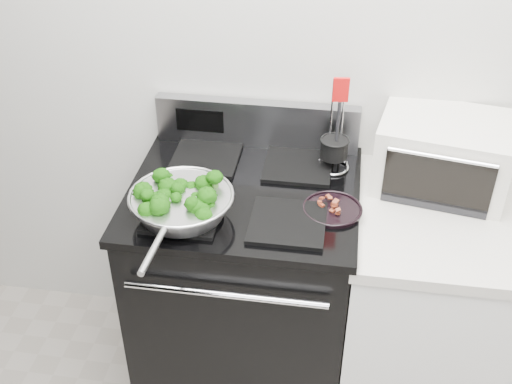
% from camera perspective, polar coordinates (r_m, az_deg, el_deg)
% --- Properties ---
extents(back_wall, '(4.00, 0.02, 2.70)m').
position_cam_1_polar(back_wall, '(2.28, 7.89, 12.72)').
color(back_wall, beige).
rests_on(back_wall, ground).
extents(gas_range, '(0.79, 0.69, 1.13)m').
position_cam_1_polar(gas_range, '(2.50, -0.96, -8.46)').
color(gas_range, black).
rests_on(gas_range, floor).
extents(counter, '(0.62, 0.68, 0.92)m').
position_cam_1_polar(counter, '(2.52, 14.84, -10.30)').
color(counter, white).
rests_on(counter, floor).
extents(skillet, '(0.34, 0.54, 0.07)m').
position_cam_1_polar(skillet, '(2.06, -6.64, -0.99)').
color(skillet, silver).
rests_on(skillet, gas_range).
extents(broccoli_pile, '(0.27, 0.27, 0.09)m').
position_cam_1_polar(broccoli_pile, '(2.05, -6.66, -0.51)').
color(broccoli_pile, black).
rests_on(broccoli_pile, skillet).
extents(bacon_plate, '(0.20, 0.20, 0.04)m').
position_cam_1_polar(bacon_plate, '(2.11, 6.82, -1.28)').
color(bacon_plate, black).
rests_on(bacon_plate, gas_range).
extents(utensil_holder, '(0.12, 0.12, 0.36)m').
position_cam_1_polar(utensil_holder, '(2.29, 6.94, 3.48)').
color(utensil_holder, silver).
rests_on(utensil_holder, gas_range).
extents(toaster_oven, '(0.49, 0.40, 0.25)m').
position_cam_1_polar(toaster_oven, '(2.31, 16.28, 3.29)').
color(toaster_oven, white).
rests_on(toaster_oven, counter).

